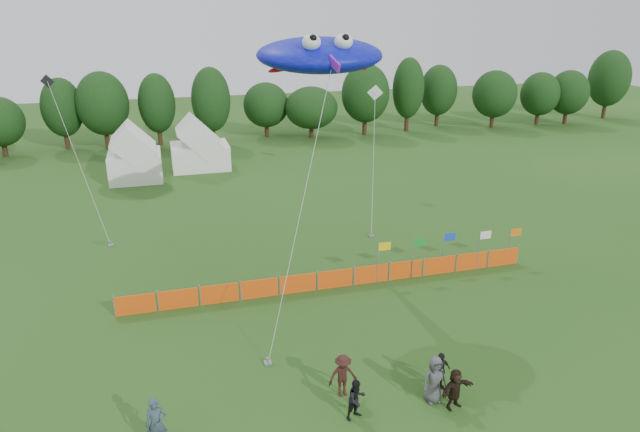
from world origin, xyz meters
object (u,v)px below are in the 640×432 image
object	(u,v)px
barrier_fence	(335,279)
spectator_e	(434,379)
stingray_kite	(318,55)
spectator_a	(156,424)
tent_right	(200,148)
tent_left	(135,157)
spectator_b	(357,399)
spectator_c	(343,376)
spectator_d	(440,371)
spectator_f	(455,389)

from	to	relation	value
barrier_fence	spectator_e	bearing A→B (deg)	-85.35
barrier_fence	stingray_kite	xyz separation A→B (m)	(-0.55, 1.28, 11.24)
spectator_a	tent_right	bearing A→B (deg)	84.40
tent_left	spectator_b	world-z (taller)	tent_left
spectator_c	stingray_kite	world-z (taller)	stingray_kite
spectator_e	stingray_kite	world-z (taller)	stingray_kite
spectator_d	spectator_e	bearing A→B (deg)	-138.78
tent_right	spectator_f	distance (m)	36.80
spectator_a	spectator_c	bearing A→B (deg)	9.17
spectator_e	tent_left	bearing A→B (deg)	107.51
spectator_a	spectator_b	xyz separation A→B (m)	(6.85, -0.41, -0.18)
spectator_b	tent_right	bearing A→B (deg)	73.61
barrier_fence	spectator_e	distance (m)	9.80
spectator_a	barrier_fence	bearing A→B (deg)	47.42
spectator_b	spectator_e	world-z (taller)	spectator_e
spectator_b	spectator_a	bearing A→B (deg)	156.21
barrier_fence	spectator_f	size ratio (longest dim) A/B	13.70
tent_left	spectator_b	bearing A→B (deg)	-76.52
tent_left	spectator_b	xyz separation A→B (m)	(8.05, -33.60, -1.17)
barrier_fence	spectator_f	bearing A→B (deg)	-82.48
barrier_fence	spectator_e	xyz separation A→B (m)	(0.79, -9.76, 0.44)
tent_left	spectator_a	world-z (taller)	tent_left
spectator_b	spectator_f	distance (m)	3.66
tent_right	spectator_e	bearing A→B (deg)	-81.20
barrier_fence	spectator_c	bearing A→B (deg)	-105.45
stingray_kite	spectator_d	bearing A→B (deg)	-79.64
spectator_c	spectator_e	size ratio (longest dim) A/B	0.92
spectator_f	tent_left	bearing A→B (deg)	93.31
spectator_c	spectator_b	bearing A→B (deg)	-86.35
spectator_b	stingray_kite	bearing A→B (deg)	60.88
tent_right	barrier_fence	distance (m)	26.43
barrier_fence	spectator_a	distance (m)	13.12
tent_left	tent_right	world-z (taller)	tent_left
spectator_c	spectator_e	xyz separation A→B (m)	(3.15, -1.25, 0.08)
barrier_fence	spectator_c	xyz separation A→B (m)	(-2.35, -8.51, 0.37)
tent_left	spectator_c	distance (m)	33.26
spectator_a	spectator_e	world-z (taller)	spectator_a
tent_left	spectator_e	bearing A→B (deg)	-71.65
tent_right	spectator_b	world-z (taller)	tent_right
spectator_e	spectator_b	bearing A→B (deg)	-179.33
spectator_a	spectator_c	world-z (taller)	spectator_a
tent_left	spectator_e	world-z (taller)	tent_left
spectator_d	stingray_kite	world-z (taller)	stingray_kite
barrier_fence	tent_left	bearing A→B (deg)	113.49
spectator_d	stingray_kite	distance (m)	15.23
barrier_fence	tent_right	bearing A→B (deg)	100.33
spectator_b	spectator_c	world-z (taller)	spectator_c
stingray_kite	spectator_a	bearing A→B (deg)	-128.67
spectator_a	spectator_b	distance (m)	6.86
tent_right	spectator_b	xyz separation A→B (m)	(2.46, -35.81, -1.06)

